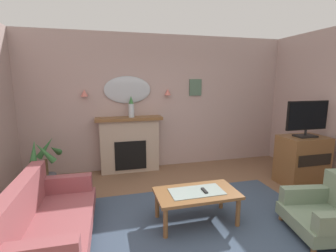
{
  "coord_description": "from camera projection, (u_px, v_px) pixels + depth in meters",
  "views": [
    {
      "loc": [
        -1.21,
        -2.51,
        1.9
      ],
      "look_at": [
        -0.16,
        1.51,
        1.13
      ],
      "focal_mm": 26.34,
      "sensor_mm": 36.0,
      "label": 1
    }
  ],
  "objects": [
    {
      "name": "wall_sconce_left",
      "position": [
        84.0,
        93.0,
        4.84
      ],
      "size": [
        0.14,
        0.14,
        0.14
      ],
      "primitive_type": "cone",
      "color": "#D17066"
    },
    {
      "name": "mantel_vase_left",
      "position": [
        131.0,
        107.0,
        5.01
      ],
      "size": [
        0.11,
        0.11,
        0.44
      ],
      "color": "silver",
      "rests_on": "fireplace"
    },
    {
      "name": "wall_sconce_right",
      "position": [
        168.0,
        92.0,
        5.27
      ],
      "size": [
        0.14,
        0.14,
        0.14
      ],
      "primitive_type": "cone",
      "color": "#D17066"
    },
    {
      "name": "tv_cabinet",
      "position": [
        302.0,
        160.0,
        4.55
      ],
      "size": [
        0.8,
        0.57,
        0.9
      ],
      "color": "brown",
      "rests_on": "ground"
    },
    {
      "name": "wall_mirror",
      "position": [
        127.0,
        90.0,
        5.09
      ],
      "size": [
        0.96,
        0.06,
        0.56
      ],
      "primitive_type": "ellipsoid",
      "color": "#B2BCC6"
    },
    {
      "name": "armchair_in_corner",
      "position": [
        331.0,
        211.0,
        3.05
      ],
      "size": [
        0.95,
        0.93,
        0.71
      ],
      "color": "gray",
      "rests_on": "ground"
    },
    {
      "name": "fireplace",
      "position": [
        130.0,
        145.0,
        5.17
      ],
      "size": [
        1.36,
        0.36,
        1.16
      ],
      "color": "tan",
      "rests_on": "ground"
    },
    {
      "name": "framed_picture",
      "position": [
        195.0,
        87.0,
        5.47
      ],
      "size": [
        0.28,
        0.03,
        0.36
      ],
      "primitive_type": "cube",
      "color": "#4C6B56"
    },
    {
      "name": "floral_couch",
      "position": [
        44.0,
        218.0,
        2.88
      ],
      "size": [
        0.9,
        1.74,
        0.76
      ],
      "color": "#934C51",
      "rests_on": "ground"
    },
    {
      "name": "patterned_rug",
      "position": [
        205.0,
        227.0,
        3.23
      ],
      "size": [
        3.2,
        2.4,
        0.01
      ],
      "primitive_type": "cube",
      "color": "#38475B",
      "rests_on": "ground"
    },
    {
      "name": "coffee_table",
      "position": [
        197.0,
        196.0,
        3.3
      ],
      "size": [
        1.1,
        0.6,
        0.45
      ],
      "color": "brown",
      "rests_on": "ground"
    },
    {
      "name": "floor",
      "position": [
        211.0,
        241.0,
        3.05
      ],
      "size": [
        6.68,
        6.42,
        0.1
      ],
      "primitive_type": "cube",
      "color": "brown",
      "rests_on": "ground"
    },
    {
      "name": "potted_plant_tall_palm",
      "position": [
        46.0,
        167.0,
        4.31
      ],
      "size": [
        0.5,
        0.5,
        0.92
      ],
      "color": "#474C56",
      "rests_on": "ground"
    },
    {
      "name": "tv_remote",
      "position": [
        204.0,
        191.0,
        3.29
      ],
      "size": [
        0.04,
        0.16,
        0.02
      ],
      "primitive_type": "cube",
      "color": "black",
      "rests_on": "coffee_table"
    },
    {
      "name": "tv_flatscreen",
      "position": [
        307.0,
        118.0,
        4.39
      ],
      "size": [
        0.84,
        0.24,
        0.65
      ],
      "color": "black",
      "rests_on": "tv_cabinet"
    },
    {
      "name": "wall_back",
      "position": [
        161.0,
        102.0,
        5.4
      ],
      "size": [
        6.68,
        0.1,
        2.86
      ],
      "primitive_type": "cube",
      "color": "#B29993",
      "rests_on": "ground"
    }
  ]
}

